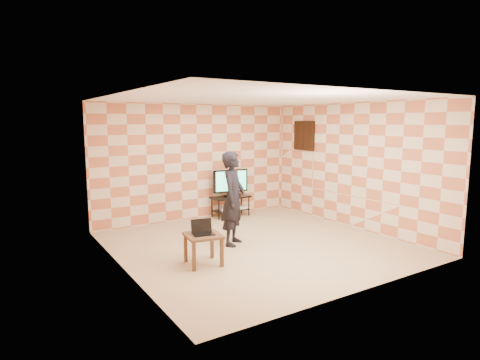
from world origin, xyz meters
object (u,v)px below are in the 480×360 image
tv (231,182)px  person (233,199)px  tv_stand (231,202)px  side_table (203,240)px

tv → person: 2.24m
tv_stand → side_table: same height
tv_stand → side_table: size_ratio=1.53×
tv_stand → tv: size_ratio=1.06×
tv_stand → tv: 0.50m
tv_stand → side_table: 3.34m
tv_stand → person: person is taller
tv → person: bearing=-119.6°
side_table → person: person is taller
tv → person: person is taller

